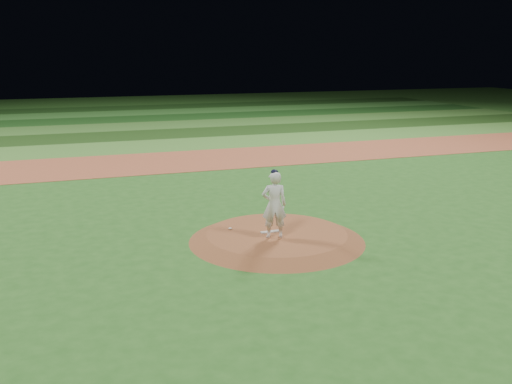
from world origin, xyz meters
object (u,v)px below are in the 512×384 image
object	(u,v)px
rosin_bag	(230,229)
pitcher_on_mound	(274,204)
pitchers_mound	(277,237)
pitching_rubber	(270,232)

from	to	relation	value
rosin_bag	pitcher_on_mound	bearing A→B (deg)	-48.83
rosin_bag	pitchers_mound	bearing A→B (deg)	-32.65
pitching_rubber	pitcher_on_mound	size ratio (longest dim) A/B	0.30
rosin_bag	pitching_rubber	bearing A→B (deg)	-31.05
pitchers_mound	pitcher_on_mound	world-z (taller)	pitcher_on_mound
pitchers_mound	rosin_bag	distance (m)	1.52
pitchers_mound	rosin_bag	size ratio (longest dim) A/B	47.65
pitching_rubber	pitcher_on_mound	bearing A→B (deg)	-99.87
pitchers_mound	rosin_bag	xyz separation A→B (m)	(-1.28, 0.82, 0.16)
rosin_bag	pitcher_on_mound	size ratio (longest dim) A/B	0.05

